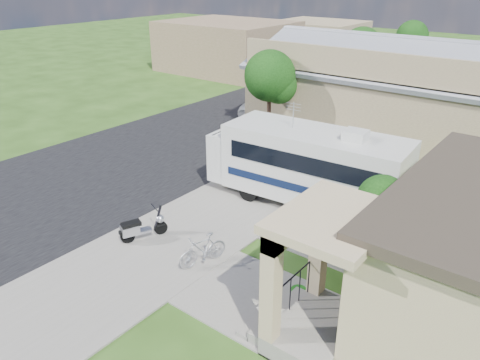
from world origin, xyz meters
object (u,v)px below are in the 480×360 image
Objects in this scene: pickup_truck at (279,105)px; van at (327,82)px; shrub at (382,228)px; garden_hose at (299,293)px; scooter at (141,228)px; motorhome at (307,164)px; bicycle at (203,251)px.

van reaches higher than pickup_truck.
shrub reaches higher than garden_hose.
scooter is at bearing -157.48° from shrub.
shrub reaches higher than pickup_truck.
motorhome reaches higher than scooter.
pickup_truck is at bearing 133.61° from shrub.
shrub is 0.47× the size of van.
bicycle is 21.20m from van.
bicycle is at bearing -148.64° from shrub.
motorhome is at bearing -52.85° from van.
scooter is 3.44× the size of garden_hose.
van is (-0.29, 6.26, 0.19)m from pickup_truck.
garden_hose is at bearing -64.97° from motorhome.
bicycle is (-4.21, -2.56, -1.12)m from shrub.
motorhome is 1.11× the size of van.
scooter is 20.74m from van.
bicycle is at bearing -59.76° from van.
van reaches higher than scooter.
shrub is at bearing -38.54° from motorhome.
van is at bearing 124.67° from scooter.
scooter is at bearing -157.65° from bicycle.
shrub is (3.90, -2.68, 0.00)m from motorhome.
shrub is 7.31m from scooter.
motorhome reaches higher than shrub.
pickup_truck is (-4.05, 14.02, 0.30)m from scooter.
shrub is 15.56m from pickup_truck.
shrub is 2.85m from garden_hose.
scooter is 5.48m from garden_hose.
pickup_truck is 12.64× the size of garden_hose.
motorhome is 4.73m from shrub.
bicycle is 15.27m from pickup_truck.
van reaches higher than garden_hose.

